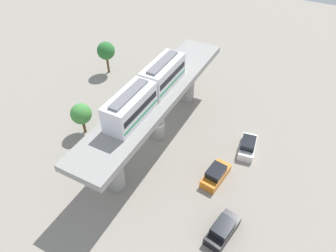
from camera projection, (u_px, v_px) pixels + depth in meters
ground_plane at (157, 136)px, 40.62m from camera, size 120.00×120.00×0.00m
viaduct at (156, 104)px, 37.08m from camera, size 5.20×28.00×6.99m
train at (148, 89)px, 33.78m from camera, size 2.64×13.55×3.24m
parked_car_white at (248, 146)px, 38.20m from camera, size 2.39×4.42×1.76m
parked_car_black at (223, 230)px, 29.79m from camera, size 2.52×4.45×1.76m
parked_car_orange at (216, 175)px, 34.83m from camera, size 2.32×4.40×1.76m
tree_near_viaduct at (106, 51)px, 49.73m from camera, size 2.87×2.87×5.38m
tree_mid_lot at (81, 114)px, 39.16m from camera, size 2.70×2.70×4.47m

